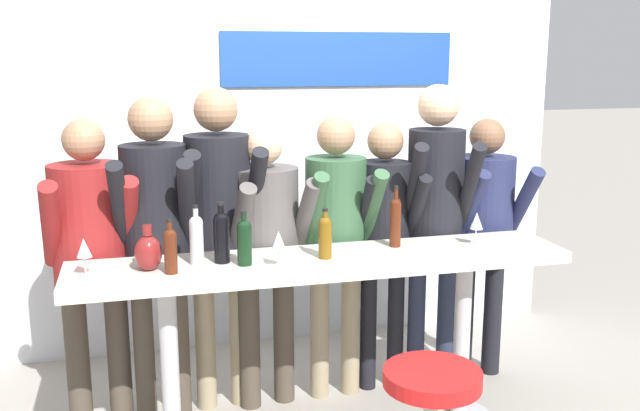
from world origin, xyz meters
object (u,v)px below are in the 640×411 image
at_px(person_center_right, 336,227).
at_px(wine_glass_1, 84,249).
at_px(person_left, 156,224).
at_px(wine_bottle_5, 325,235).
at_px(person_far_right, 435,202).
at_px(wine_bottle_1, 244,240).
at_px(wine_bottle_0, 222,235).
at_px(person_rightmost, 484,221).
at_px(person_far_left, 91,242).
at_px(person_center, 266,238).
at_px(wine_bottle_4, 196,237).
at_px(tasting_table, 324,288).
at_px(wine_glass_0, 477,222).
at_px(person_right, 384,226).
at_px(wine_bottle_3, 170,249).
at_px(wine_bottle_2, 395,220).
at_px(person_center_left, 219,213).
at_px(wine_glass_2, 279,241).
at_px(decorative_vase, 148,252).

bearing_deg(person_center_right, wine_glass_1, -161.21).
distance_m(person_left, wine_bottle_5, 0.93).
xyz_separation_m(person_far_right, wine_bottle_5, (-0.79, -0.44, -0.04)).
xyz_separation_m(person_center_right, wine_bottle_1, (-0.60, -0.49, 0.09)).
bearing_deg(wine_bottle_0, person_rightmost, 15.25).
xyz_separation_m(person_far_left, wine_bottle_1, (0.74, -0.51, 0.09)).
xyz_separation_m(person_center, person_center_right, (0.41, 0.01, 0.04)).
distance_m(wine_bottle_4, wine_bottle_5, 0.63).
height_order(person_far_left, person_far_right, person_far_right).
xyz_separation_m(person_rightmost, wine_bottle_1, (-1.55, -0.52, 0.12)).
height_order(tasting_table, wine_glass_0, wine_glass_0).
xyz_separation_m(person_right, wine_bottle_0, (-1.00, -0.44, 0.12)).
relative_size(person_left, person_right, 1.11).
bearing_deg(wine_bottle_0, person_far_right, 16.34).
height_order(tasting_table, wine_bottle_3, wine_bottle_3).
bearing_deg(person_far_left, person_center, -7.48).
xyz_separation_m(tasting_table, person_center_right, (0.19, 0.45, 0.20)).
height_order(person_center, wine_bottle_2, person_center).
bearing_deg(person_far_right, person_center_left, -171.92).
distance_m(person_center_left, wine_bottle_5, 0.69).
relative_size(wine_glass_0, wine_glass_2, 1.00).
bearing_deg(tasting_table, person_center, 116.13).
bearing_deg(wine_glass_0, wine_glass_2, -173.29).
relative_size(person_center_left, wine_glass_1, 10.36).
relative_size(person_far_left, wine_bottle_2, 5.11).
distance_m(tasting_table, decorative_vase, 0.90).
relative_size(wine_bottle_4, wine_glass_2, 1.66).
bearing_deg(person_center_right, wine_bottle_5, -112.46).
relative_size(person_center_right, wine_bottle_3, 6.39).
xyz_separation_m(wine_bottle_1, wine_glass_0, (1.26, 0.06, 0.00)).
distance_m(person_far_left, wine_bottle_0, 0.78).
height_order(person_center_left, wine_bottle_4, person_center_left).
xyz_separation_m(wine_bottle_3, wine_bottle_4, (0.13, 0.13, 0.02)).
xyz_separation_m(person_center, wine_bottle_0, (-0.29, -0.41, 0.14)).
distance_m(wine_bottle_2, wine_bottle_3, 1.20).
xyz_separation_m(person_rightmost, wine_bottle_2, (-0.72, -0.39, 0.14)).
relative_size(person_left, wine_bottle_0, 5.91).
height_order(person_far_left, wine_glass_2, person_far_left).
bearing_deg(person_right, person_far_right, -7.22).
height_order(person_left, wine_bottle_1, person_left).
xyz_separation_m(tasting_table, person_far_left, (-1.15, 0.47, 0.20)).
xyz_separation_m(person_rightmost, wine_glass_2, (-1.40, -0.59, 0.12)).
distance_m(person_far_left, wine_bottle_3, 0.68).
relative_size(tasting_table, person_far_left, 1.51).
relative_size(person_center, person_right, 1.00).
xyz_separation_m(person_far_right, wine_glass_2, (-1.04, -0.52, -0.04)).
bearing_deg(wine_bottle_2, decorative_vase, -175.34).
bearing_deg(wine_bottle_0, person_far_left, 145.68).
xyz_separation_m(person_right, wine_bottle_1, (-0.90, -0.51, 0.11)).
relative_size(person_far_right, wine_bottle_4, 6.24).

